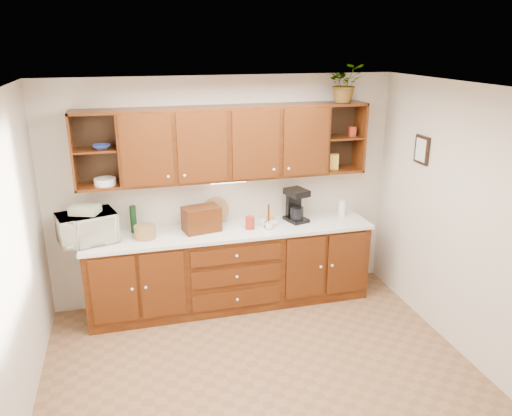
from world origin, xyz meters
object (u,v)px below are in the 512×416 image
microwave (87,228)px  coffee_maker (296,205)px  bread_box (202,219)px  potted_plant (345,83)px

microwave → coffee_maker: 2.32m
bread_box → potted_plant: 2.19m
microwave → bread_box: microwave is taller
coffee_maker → potted_plant: size_ratio=0.91×
potted_plant → bread_box: bearing=-177.5°
microwave → coffee_maker: (2.32, 0.08, 0.03)m
bread_box → coffee_maker: (1.12, 0.05, 0.05)m
coffee_maker → bread_box: bearing=166.9°
coffee_maker → potted_plant: potted_plant is taller
bread_box → potted_plant: bearing=-9.1°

